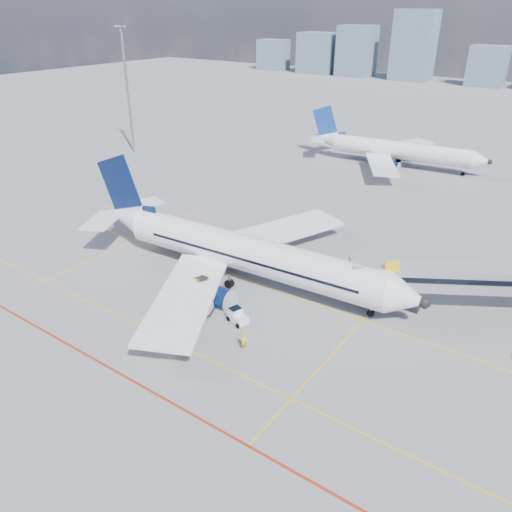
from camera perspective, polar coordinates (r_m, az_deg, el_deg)
The scene contains 10 objects.
ground at distance 53.01m, azimuth -5.52°, elevation -6.38°, with size 420.00×420.00×0.00m, color gray.
apron_markings at distance 50.99m, azimuth -8.89°, elevation -8.09°, with size 90.00×35.12×0.01m.
jet_bridge at distance 56.34m, azimuth 25.11°, elevation -2.49°, with size 23.55×15.78×6.30m.
floodlight_mast_nw at distance 112.93m, azimuth -14.51°, elevation 18.15°, with size 3.20×0.61×25.45m.
main_aircraft at distance 58.16m, azimuth -2.21°, elevation 0.55°, with size 43.89×38.21×12.80m.
second_aircraft at distance 104.83m, azimuth 15.42°, elevation 11.62°, with size 35.94×31.27×10.68m.
baggage_tug at distance 50.85m, azimuth -2.19°, elevation -6.84°, with size 2.48×1.89×1.55m.
cargo_dolly at distance 52.50m, azimuth -6.97°, elevation -5.35°, with size 4.13×2.94×2.07m.
belt_loader at distance 57.86m, azimuth -7.73°, elevation -2.64°, with size 6.74×3.99×2.76m.
ramp_worker at distance 47.05m, azimuth -1.37°, elevation -9.72°, with size 0.65×0.43×1.78m, color gold.
Camera 1 is at (29.66, -33.17, 28.81)m, focal length 35.00 mm.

